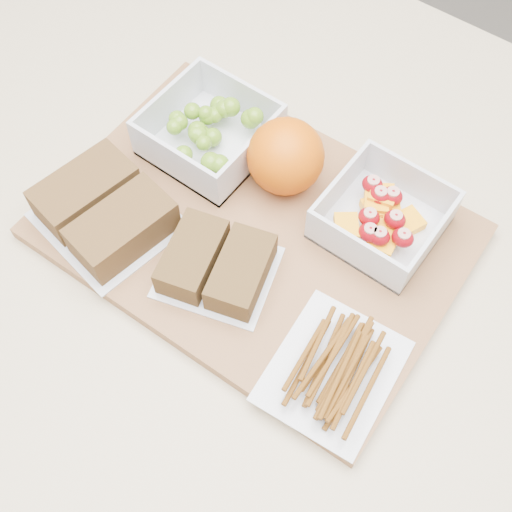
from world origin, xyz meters
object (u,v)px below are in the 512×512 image
object	(u,v)px
pretzel_bag	(334,366)
sandwich_bag_center	(217,265)
cutting_board	(255,231)
orange	(286,157)
fruit_container	(382,218)
sandwich_bag_left	(104,210)
grape_container	(210,131)

from	to	relation	value
pretzel_bag	sandwich_bag_center	bearing A→B (deg)	173.50
cutting_board	orange	size ratio (longest dim) A/B	5.12
cutting_board	orange	world-z (taller)	orange
fruit_container	sandwich_bag_center	distance (m)	0.18
cutting_board	sandwich_bag_left	xyz separation A→B (m)	(-0.13, -0.09, 0.03)
fruit_container	pretzel_bag	xyz separation A→B (m)	(0.05, -0.16, -0.00)
grape_container	fruit_container	world-z (taller)	grape_container
cutting_board	grape_container	xyz separation A→B (m)	(-0.11, 0.06, 0.03)
fruit_container	sandwich_bag_center	bearing A→B (deg)	-125.37
cutting_board	pretzel_bag	xyz separation A→B (m)	(0.15, -0.08, 0.02)
fruit_container	sandwich_bag_left	bearing A→B (deg)	-144.83
cutting_board	orange	bearing A→B (deg)	97.28
fruit_container	sandwich_bag_center	xyz separation A→B (m)	(-0.10, -0.14, -0.00)
orange	sandwich_bag_left	bearing A→B (deg)	-127.21
fruit_container	pretzel_bag	distance (m)	0.17
cutting_board	orange	distance (m)	0.09
fruit_container	sandwich_bag_center	world-z (taller)	fruit_container
fruit_container	orange	world-z (taller)	orange
fruit_container	sandwich_bag_left	world-z (taller)	fruit_container
cutting_board	sandwich_bag_left	size ratio (longest dim) A/B	2.74
sandwich_bag_left	sandwich_bag_center	size ratio (longest dim) A/B	1.13
sandwich_bag_center	pretzel_bag	distance (m)	0.15
orange	pretzel_bag	size ratio (longest dim) A/B	0.58
cutting_board	pretzel_bag	size ratio (longest dim) A/B	2.99
cutting_board	pretzel_bag	world-z (taller)	pretzel_bag
cutting_board	fruit_container	xyz separation A→B (m)	(0.10, 0.08, 0.03)
cutting_board	fruit_container	size ratio (longest dim) A/B	3.67
pretzel_bag	grape_container	bearing A→B (deg)	151.16
cutting_board	grape_container	bearing A→B (deg)	148.77
sandwich_bag_center	orange	bearing A→B (deg)	95.80
orange	sandwich_bag_left	world-z (taller)	orange
grape_container	orange	world-z (taller)	orange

